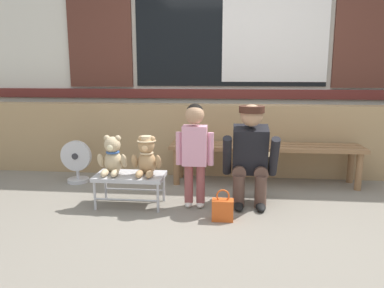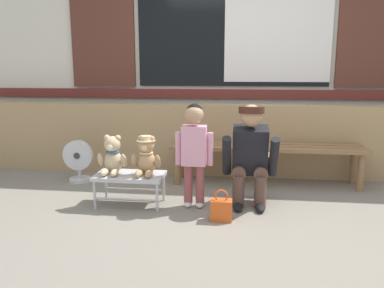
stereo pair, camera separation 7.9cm
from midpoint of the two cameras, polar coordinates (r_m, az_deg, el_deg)
name	(u,v)px [view 2 (the right image)]	position (r m, az deg, el deg)	size (l,w,h in m)	color
ground_plane	(224,218)	(3.31, 5.63, -11.11)	(60.00, 60.00, 0.00)	gray
brick_low_wall	(230,140)	(4.57, 6.24, 0.62)	(7.27, 0.25, 0.85)	tan
shop_facade	(233,33)	(5.03, 6.72, 16.40)	(7.42, 0.26, 3.42)	silver
wooden_bench_long	(266,151)	(4.23, 11.69, -1.09)	(2.10, 0.40, 0.44)	#8E6642
small_display_bench	(130,177)	(3.57, -8.76, -5.03)	(0.64, 0.36, 0.30)	#BCBCC1
teddy_bear_plain	(112,156)	(3.57, -11.32, -1.85)	(0.28, 0.26, 0.36)	#CCB289
teddy_bear_with_hat	(146,156)	(3.48, -6.31, -1.87)	(0.28, 0.27, 0.36)	tan
child_standing	(194,144)	(3.41, 1.00, -0.02)	(0.35, 0.18, 0.96)	#994C4C
adult_crouching	(251,155)	(3.53, 9.56, -1.62)	(0.50, 0.49, 0.95)	brown
handbag_on_ground	(221,210)	(3.23, 5.16, -9.84)	(0.18, 0.11, 0.27)	#DB561E
floor_fan	(79,161)	(4.44, -16.30, -2.52)	(0.34, 0.24, 0.48)	silver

